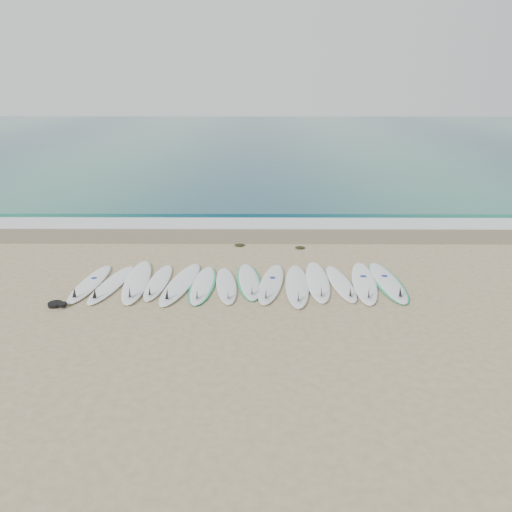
{
  "coord_description": "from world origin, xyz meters",
  "views": [
    {
      "loc": [
        0.5,
        -11.5,
        4.81
      ],
      "look_at": [
        0.43,
        0.96,
        0.4
      ],
      "focal_mm": 35.0,
      "sensor_mm": 36.0,
      "label": 1
    }
  ],
  "objects_px": {
    "surfboard_0": "(89,284)",
    "surfboard_13": "(388,282)",
    "surfboard_7": "(249,281)",
    "leash_coil": "(57,304)"
  },
  "relations": [
    {
      "from": "surfboard_0",
      "to": "surfboard_7",
      "type": "relative_size",
      "value": 1.01
    },
    {
      "from": "surfboard_0",
      "to": "surfboard_7",
      "type": "bearing_deg",
      "value": 7.1
    },
    {
      "from": "surfboard_7",
      "to": "surfboard_13",
      "type": "xyz_separation_m",
      "value": [
        3.47,
        -0.04,
        0.01
      ]
    },
    {
      "from": "surfboard_0",
      "to": "surfboard_13",
      "type": "distance_m",
      "value": 7.41
    },
    {
      "from": "surfboard_0",
      "to": "surfboard_13",
      "type": "xyz_separation_m",
      "value": [
        7.41,
        0.17,
        -0.0
      ]
    },
    {
      "from": "surfboard_0",
      "to": "surfboard_13",
      "type": "bearing_deg",
      "value": 5.34
    },
    {
      "from": "surfboard_7",
      "to": "leash_coil",
      "type": "distance_m",
      "value": 4.51
    },
    {
      "from": "surfboard_7",
      "to": "surfboard_13",
      "type": "bearing_deg",
      "value": -6.35
    },
    {
      "from": "surfboard_7",
      "to": "surfboard_13",
      "type": "relative_size",
      "value": 0.9
    },
    {
      "from": "leash_coil",
      "to": "surfboard_13",
      "type": "bearing_deg",
      "value": 9.86
    }
  ]
}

